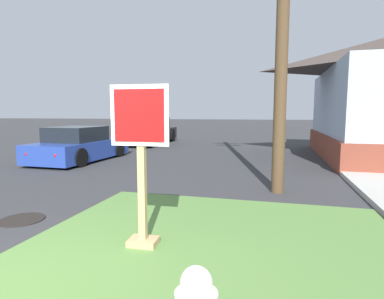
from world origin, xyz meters
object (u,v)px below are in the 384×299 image
stop_sign (141,170)px  pickup_truck_black (149,133)px  manhole_cover (22,220)px  parked_sedan_blue (80,146)px

stop_sign → pickup_truck_black: 14.17m
manhole_cover → pickup_truck_black: size_ratio=0.13×
parked_sedan_blue → pickup_truck_black: bearing=90.3°
stop_sign → parked_sedan_blue: (-5.32, 6.43, -0.51)m
manhole_cover → parked_sedan_blue: size_ratio=0.17×
stop_sign → parked_sedan_blue: stop_sign is taller
stop_sign → pickup_truck_black: (-5.35, 13.11, -0.43)m
pickup_truck_black → manhole_cover: bearing=-76.7°
parked_sedan_blue → pickup_truck_black: size_ratio=0.79×
parked_sedan_blue → pickup_truck_black: (-0.04, 6.68, 0.07)m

